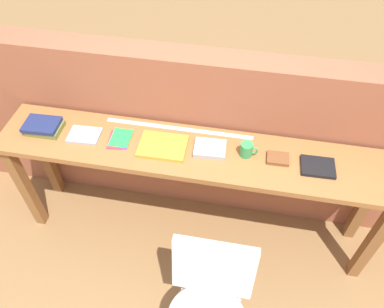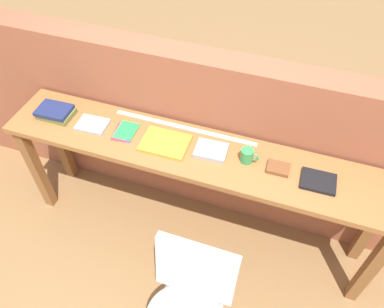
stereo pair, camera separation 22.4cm
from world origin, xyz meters
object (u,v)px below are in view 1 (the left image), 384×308
Objects in this scene: magazine_cycling at (84,135)px; mug at (247,150)px; book_open_centre at (163,146)px; book_stack_leftmost at (43,127)px; pamphlet_pile_colourful at (119,139)px; leather_journal_brown at (278,158)px; book_repair_rightmost at (318,167)px; chair_white_moulded at (209,302)px.

mug reaches higher than magazine_cycling.
magazine_cycling is 1.02m from mug.
book_stack_leftmost is at bearing 178.40° from book_open_centre.
book_stack_leftmost is at bearing -179.31° from pamphlet_pile_colourful.
leather_journal_brown is 0.66× the size of book_repair_rightmost.
book_stack_leftmost reaches higher than magazine_cycling.
pamphlet_pile_colourful is 0.64× the size of book_open_centre.
book_repair_rightmost is at bearing -0.67° from pamphlet_pile_colourful.
pamphlet_pile_colourful is 0.96× the size of book_repair_rightmost.
pamphlet_pile_colourful is at bearing -178.86° from mug.
book_open_centre is 1.49× the size of book_repair_rightmost.
book_stack_leftmost reaches higher than book_open_centre.
book_repair_rightmost is at bearing -0.74° from book_open_centre.
chair_white_moulded is 4.55× the size of book_repair_rightmost.
book_open_centre is 2.24× the size of leather_journal_brown.
book_stack_leftmost is 0.50m from pamphlet_pile_colourful.
pamphlet_pile_colourful is at bearing 179.32° from leather_journal_brown.
magazine_cycling is (0.27, -0.01, -0.02)m from book_stack_leftmost.
book_stack_leftmost is at bearing 179.39° from leather_journal_brown.
mug is at bearing -1.16° from magazine_cycling.
mug is (1.30, 0.02, 0.01)m from book_stack_leftmost.
chair_white_moulded is 1.11m from pamphlet_pile_colourful.
pamphlet_pile_colourful is at bearing 178.03° from book_repair_rightmost.
chair_white_moulded is at bearing -125.55° from book_repair_rightmost.
mug is (0.09, 0.79, 0.40)m from chair_white_moulded.
book_repair_rightmost is (0.93, 0.00, 0.00)m from book_open_centre.
book_stack_leftmost is (-1.20, 0.77, 0.38)m from chair_white_moulded.
book_repair_rightmost reaches higher than pamphlet_pile_colourful.
book_open_centre is at bearing 178.81° from book_repair_rightmost.
leather_journal_brown is at bearing -1.75° from magazine_cycling.
mug reaches higher than chair_white_moulded.
book_repair_rightmost is (0.23, -0.02, -0.00)m from leather_journal_brown.
magazine_cycling is 1.80× the size of mug.
magazine_cycling is 1.01× the size of book_repair_rightmost.
book_open_centre is at bearing -3.22° from magazine_cycling.
chair_white_moulded is 1.26m from magazine_cycling.
mug is 0.56× the size of book_repair_rightmost.
leather_journal_brown is at bearing 173.13° from book_repair_rightmost.
mug reaches higher than book_stack_leftmost.
chair_white_moulded is 0.99m from book_repair_rightmost.
magazine_cycling reaches higher than chair_white_moulded.
pamphlet_pile_colourful is (0.23, 0.01, -0.00)m from magazine_cycling.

